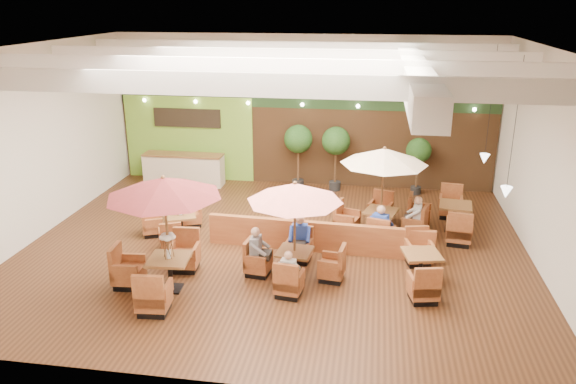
% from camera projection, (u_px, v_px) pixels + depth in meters
% --- Properties ---
extents(room, '(14.04, 14.00, 5.52)m').
position_uv_depth(room, '(290.00, 112.00, 15.81)').
color(room, '#381E0F').
rests_on(room, ground).
extents(service_counter, '(3.00, 0.75, 1.18)m').
position_uv_depth(service_counter, '(184.00, 169.00, 21.12)').
color(service_counter, beige).
rests_on(service_counter, ground).
extents(booth_divider, '(6.28, 0.49, 0.87)m').
position_uv_depth(booth_divider, '(319.00, 237.00, 15.50)').
color(booth_divider, brown).
rests_on(booth_divider, ground).
extents(table_0, '(2.78, 2.88, 2.90)m').
position_uv_depth(table_0, '(162.00, 210.00, 12.94)').
color(table_0, brown).
rests_on(table_0, ground).
extents(table_1, '(2.55, 2.55, 2.56)m').
position_uv_depth(table_1, '(295.00, 213.00, 13.62)').
color(table_1, brown).
rests_on(table_1, ground).
extents(table_2, '(2.79, 2.79, 2.71)m').
position_uv_depth(table_2, '(383.00, 176.00, 16.12)').
color(table_2, brown).
rests_on(table_2, ground).
extents(table_3, '(1.82, 2.58, 1.49)m').
position_uv_depth(table_3, '(174.00, 223.00, 16.46)').
color(table_3, brown).
rests_on(table_3, ground).
extents(table_4, '(1.04, 2.70, 0.97)m').
position_uv_depth(table_4, '(421.00, 268.00, 13.87)').
color(table_4, brown).
rests_on(table_4, ground).
extents(table_5, '(1.96, 2.87, 1.05)m').
position_uv_depth(table_5, '(444.00, 217.00, 17.01)').
color(table_5, brown).
rests_on(table_5, ground).
extents(topiary_0, '(1.03, 1.03, 2.38)m').
position_uv_depth(topiary_0, '(298.00, 142.00, 20.28)').
color(topiary_0, black).
rests_on(topiary_0, ground).
extents(topiary_1, '(1.02, 1.02, 2.36)m').
position_uv_depth(topiary_1, '(336.00, 143.00, 20.08)').
color(topiary_1, black).
rests_on(topiary_1, ground).
extents(topiary_2, '(0.89, 0.89, 2.06)m').
position_uv_depth(topiary_2, '(419.00, 153.00, 19.73)').
color(topiary_2, black).
rests_on(topiary_2, ground).
extents(diner_0, '(0.36, 0.30, 0.71)m').
position_uv_depth(diner_0, '(289.00, 268.00, 13.08)').
color(diner_0, silver).
rests_on(diner_0, ground).
extents(diner_1, '(0.41, 0.33, 0.82)m').
position_uv_depth(diner_1, '(300.00, 235.00, 14.81)').
color(diner_1, '#2A49B7').
rests_on(diner_1, ground).
extents(diner_2, '(0.33, 0.41, 0.83)m').
position_uv_depth(diner_2, '(258.00, 247.00, 14.07)').
color(diner_2, gray).
rests_on(diner_2, ground).
extents(diner_3, '(0.47, 0.43, 0.86)m').
position_uv_depth(diner_3, '(381.00, 223.00, 15.54)').
color(diner_3, '#2A49B7').
rests_on(diner_3, ground).
extents(diner_4, '(0.35, 0.42, 0.82)m').
position_uv_depth(diner_4, '(416.00, 213.00, 16.33)').
color(diner_4, silver).
rests_on(diner_4, ground).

